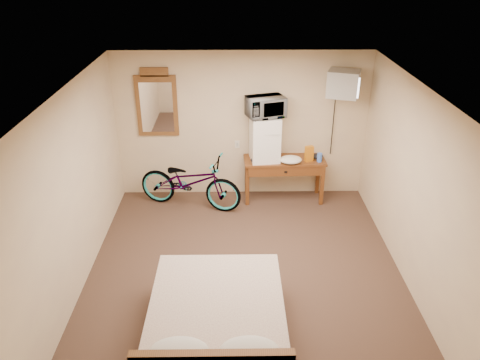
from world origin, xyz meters
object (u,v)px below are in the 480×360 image
at_px(microwave, 266,107).
at_px(crt_television, 343,84).
at_px(desk, 284,167).
at_px(bed, 217,330).
at_px(bicycle, 190,182).
at_px(mini_fridge, 265,138).
at_px(wall_mirror, 157,104).
at_px(blue_cup, 320,157).

bearing_deg(microwave, crt_television, -18.58).
bearing_deg(desk, bed, -107.20).
bearing_deg(bed, bicycle, 99.56).
xyz_separation_m(mini_fridge, wall_mirror, (-1.76, 0.24, 0.52)).
relative_size(desk, microwave, 2.34).
height_order(crt_television, wall_mirror, crt_television).
bearing_deg(microwave, mini_fridge, -141.70).
bearing_deg(wall_mirror, crt_television, -4.84).
height_order(mini_fridge, bed, mini_fridge).
bearing_deg(mini_fridge, bicycle, -169.16).
distance_m(desk, bed, 3.55).
height_order(mini_fridge, wall_mirror, wall_mirror).
height_order(bicycle, bed, bicycle).
xyz_separation_m(mini_fridge, blue_cup, (0.91, -0.10, -0.30)).
bearing_deg(wall_mirror, microwave, -7.73).
height_order(mini_fridge, crt_television, crt_television).
bearing_deg(bed, blue_cup, 64.04).
bearing_deg(blue_cup, desk, 173.03).
bearing_deg(crt_television, mini_fridge, 179.45).
height_order(desk, blue_cup, blue_cup).
relative_size(desk, mini_fridge, 1.82).
xyz_separation_m(mini_fridge, bicycle, (-1.24, -0.24, -0.66)).
bearing_deg(desk, microwave, 174.43).
relative_size(blue_cup, crt_television, 0.23).
relative_size(crt_television, bed, 0.33).
relative_size(mini_fridge, microwave, 1.28).
bearing_deg(bed, crt_television, 60.75).
relative_size(blue_cup, bicycle, 0.08).
bearing_deg(microwave, wall_mirror, 154.24).
xyz_separation_m(desk, bed, (-1.05, -3.38, -0.33)).
relative_size(desk, blue_cup, 9.23).
bearing_deg(desk, crt_television, 1.44).
bearing_deg(blue_cup, mini_fridge, 173.57).
bearing_deg(crt_television, wall_mirror, 175.16).
distance_m(crt_television, bicycle, 2.91).
bearing_deg(crt_television, desk, -178.56).
relative_size(desk, bed, 0.70).
relative_size(bicycle, bed, 0.90).
relative_size(microwave, blue_cup, 3.95).
bearing_deg(crt_television, bicycle, -174.71).
bearing_deg(mini_fridge, bed, -101.68).
xyz_separation_m(mini_fridge, bed, (-0.71, -3.41, -0.83)).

